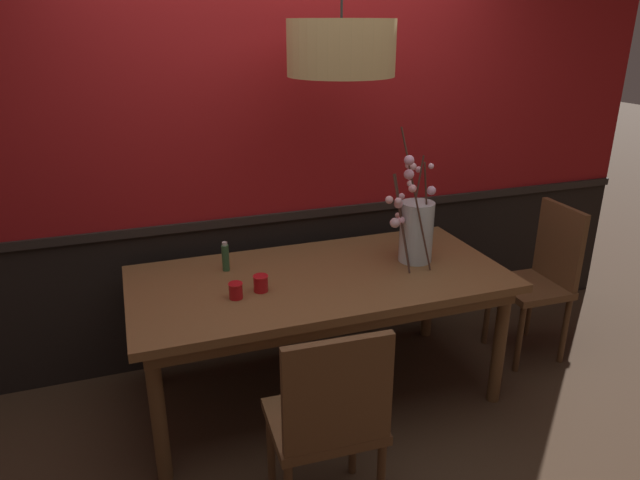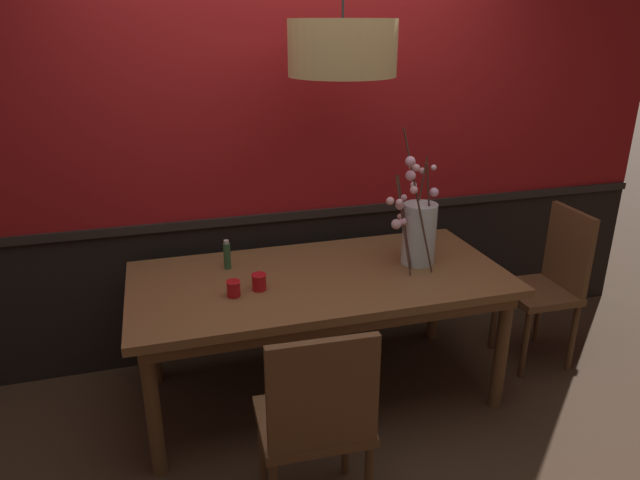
# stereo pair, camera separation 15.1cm
# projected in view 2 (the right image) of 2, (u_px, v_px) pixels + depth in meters

# --- Properties ---
(ground_plane) EXTENTS (24.00, 24.00, 0.00)m
(ground_plane) POSITION_uv_depth(u_px,v_px,m) (320.00, 392.00, 3.31)
(ground_plane) COLOR #422D1E
(back_wall) EXTENTS (4.96, 0.14, 2.72)m
(back_wall) POSITION_uv_depth(u_px,v_px,m) (290.00, 140.00, 3.41)
(back_wall) COLOR black
(back_wall) RESTS_ON ground
(dining_table) EXTENTS (1.99, 0.95, 0.75)m
(dining_table) POSITION_uv_depth(u_px,v_px,m) (320.00, 289.00, 3.07)
(dining_table) COLOR brown
(dining_table) RESTS_ON ground
(chair_far_side_left) EXTENTS (0.47, 0.41, 0.96)m
(chair_far_side_left) POSITION_uv_depth(u_px,v_px,m) (234.00, 256.00, 3.85)
(chair_far_side_left) COLOR brown
(chair_far_side_left) RESTS_ON ground
(chair_near_side_left) EXTENTS (0.47, 0.41, 0.95)m
(chair_near_side_left) POSITION_uv_depth(u_px,v_px,m) (317.00, 418.00, 2.27)
(chair_near_side_left) COLOR brown
(chair_near_side_left) RESTS_ON ground
(chair_head_east_end) EXTENTS (0.40, 0.41, 0.98)m
(chair_head_east_end) POSITION_uv_depth(u_px,v_px,m) (550.00, 279.00, 3.48)
(chair_head_east_end) COLOR brown
(chair_head_east_end) RESTS_ON ground
(chair_far_side_right) EXTENTS (0.41, 0.41, 0.96)m
(chair_far_side_right) POSITION_uv_depth(u_px,v_px,m) (327.00, 247.00, 4.00)
(chair_far_side_right) COLOR brown
(chair_far_side_right) RESTS_ON ground
(vase_with_blossoms) EXTENTS (0.33, 0.30, 0.76)m
(vase_with_blossoms) POSITION_uv_depth(u_px,v_px,m) (418.00, 233.00, 3.14)
(vase_with_blossoms) COLOR silver
(vase_with_blossoms) RESTS_ON dining_table
(candle_holder_nearer_center) EXTENTS (0.07, 0.07, 0.08)m
(candle_holder_nearer_center) POSITION_uv_depth(u_px,v_px,m) (234.00, 288.00, 2.80)
(candle_holder_nearer_center) COLOR red
(candle_holder_nearer_center) RESTS_ON dining_table
(candle_holder_nearer_edge) EXTENTS (0.08, 0.08, 0.09)m
(candle_holder_nearer_edge) POSITION_uv_depth(u_px,v_px,m) (259.00, 282.00, 2.86)
(candle_holder_nearer_edge) COLOR red
(candle_holder_nearer_edge) RESTS_ON dining_table
(condiment_bottle) EXTENTS (0.04, 0.04, 0.16)m
(condiment_bottle) POSITION_uv_depth(u_px,v_px,m) (227.00, 255.00, 3.10)
(condiment_bottle) COLOR #2D5633
(condiment_bottle) RESTS_ON dining_table
(pendant_lamp) EXTENTS (0.53, 0.53, 0.95)m
(pendant_lamp) POSITION_uv_depth(u_px,v_px,m) (342.00, 48.00, 2.73)
(pendant_lamp) COLOR tan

